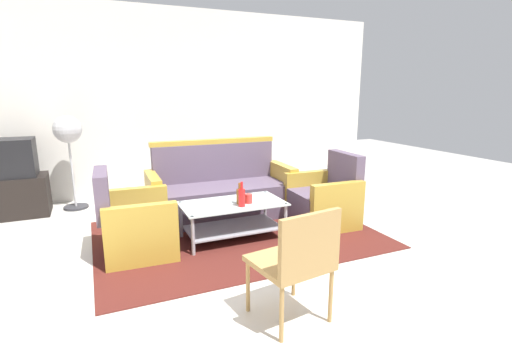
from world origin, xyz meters
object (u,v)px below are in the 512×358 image
object	(u,v)px
bottle_red	(242,197)
pedestal_fan	(68,135)
couch	(221,193)
armchair_right	(324,201)
television	(8,158)
coffee_table	(233,215)
tv_stand	(14,196)
armchair_left	(135,226)
bottle_brown	(240,196)
wicker_chair	(297,257)
cup	(249,199)

from	to	relation	value
bottle_red	pedestal_fan	bearing A→B (deg)	128.53
couch	pedestal_fan	size ratio (longest dim) A/B	1.43
armchair_right	pedestal_fan	distance (m)	3.45
bottle_red	television	size ratio (longest dim) A/B	0.44
coffee_table	television	xyz separation A→B (m)	(-2.30, 1.87, 0.49)
bottle_red	tv_stand	xyz separation A→B (m)	(-2.35, 2.02, -0.25)
armchair_right	couch	bearing A→B (deg)	56.04
armchair_left	bottle_brown	size ratio (longest dim) A/B	3.74
armchair_left	pedestal_fan	world-z (taller)	pedestal_fan
wicker_chair	bottle_red	bearing A→B (deg)	74.75
cup	television	world-z (taller)	television
tv_stand	wicker_chair	world-z (taller)	wicker_chair
couch	wicker_chair	xyz separation A→B (m)	(-0.26, -2.40, 0.18)
armchair_left	armchair_right	size ratio (longest dim) A/B	1.00
cup	tv_stand	bearing A→B (deg)	141.66
armchair_right	television	distance (m)	3.98
tv_stand	pedestal_fan	distance (m)	1.03
armchair_left	bottle_red	size ratio (longest dim) A/B	3.25
bottle_brown	wicker_chair	xyz separation A→B (m)	(-0.19, -1.57, -0.00)
armchair_left	tv_stand	distance (m)	2.24
armchair_left	tv_stand	size ratio (longest dim) A/B	1.06
couch	coffee_table	xyz separation A→B (m)	(-0.12, -0.77, -0.04)
armchair_left	cup	size ratio (longest dim) A/B	8.50
armchair_right	coffee_table	xyz separation A→B (m)	(-1.18, -0.01, -0.02)
bottle_brown	bottle_red	bearing A→B (deg)	-98.14
tv_stand	wicker_chair	xyz separation A→B (m)	(2.17, -3.49, 0.23)
wicker_chair	television	bearing A→B (deg)	113.54
bottle_red	coffee_table	bearing A→B (deg)	106.38
pedestal_fan	couch	bearing A→B (deg)	-33.49
coffee_table	bottle_red	xyz separation A→B (m)	(0.05, -0.16, 0.24)
armchair_right	bottle_brown	distance (m)	1.14
armchair_left	armchair_right	distance (m)	2.19
bottle_red	cup	distance (m)	0.14
couch	bottle_brown	world-z (taller)	couch
armchair_left	bottle_red	xyz separation A→B (m)	(1.06, -0.19, 0.22)
armchair_right	tv_stand	world-z (taller)	armchair_right
wicker_chair	armchair_right	bearing A→B (deg)	42.90
television	wicker_chair	xyz separation A→B (m)	(2.17, -3.49, -0.27)
bottle_brown	pedestal_fan	size ratio (longest dim) A/B	0.18
bottle_red	cup	xyz separation A→B (m)	(0.11, 0.08, -0.05)
armchair_right	armchair_left	bearing A→B (deg)	91.19
tv_stand	armchair_right	bearing A→B (deg)	-28.10
armchair_left	coffee_table	world-z (taller)	armchair_left
couch	pedestal_fan	bearing A→B (deg)	-32.18
coffee_table	tv_stand	bearing A→B (deg)	141.00
coffee_table	bottle_red	world-z (taller)	bottle_red
armchair_left	television	size ratio (longest dim) A/B	1.41
couch	cup	world-z (taller)	couch
armchair_left	bottle_red	distance (m)	1.10
bottle_brown	tv_stand	size ratio (longest dim) A/B	0.28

